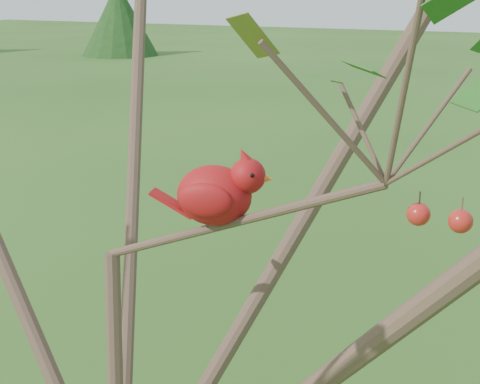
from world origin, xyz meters
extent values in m
sphere|color=red|center=(0.60, 0.10, 2.14)|extent=(0.04, 0.04, 0.04)
sphere|color=red|center=(0.67, 0.09, 2.14)|extent=(0.04, 0.04, 0.04)
ellipsoid|color=#A6140E|center=(0.22, 0.08, 2.13)|extent=(0.17, 0.14, 0.12)
sphere|color=#A6140E|center=(0.28, 0.09, 2.17)|extent=(0.08, 0.08, 0.07)
cone|color=#A6140E|center=(0.28, 0.09, 2.20)|extent=(0.06, 0.05, 0.05)
cone|color=#D85914|center=(0.31, 0.10, 2.17)|extent=(0.03, 0.03, 0.02)
ellipsoid|color=black|center=(0.30, 0.10, 2.16)|extent=(0.03, 0.04, 0.03)
cube|color=#A6140E|center=(0.14, 0.06, 2.10)|extent=(0.09, 0.05, 0.05)
ellipsoid|color=#A6140E|center=(0.20, 0.12, 2.13)|extent=(0.11, 0.05, 0.07)
ellipsoid|color=#A6140E|center=(0.22, 0.03, 2.13)|extent=(0.11, 0.05, 0.07)
cylinder|color=#402C22|center=(-14.73, 20.19, 1.24)|extent=(0.37, 0.37, 2.48)
cone|color=#163613|center=(-14.73, 20.19, 1.34)|extent=(2.90, 2.90, 2.69)
camera|label=1|loc=(0.80, -0.99, 2.51)|focal=50.00mm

